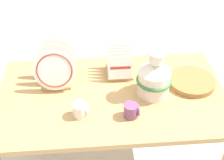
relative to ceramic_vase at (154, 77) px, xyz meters
The scene contains 7 objects.
display_table 0.33m from the ceramic_vase, behind, with size 1.42×0.81×0.73m.
ceramic_vase is the anchor object (origin of this frame).
dish_rack_round_plates 0.61m from the ceramic_vase, 166.70° to the left, with size 0.26×0.22×0.27m.
dish_rack_square_plates 0.29m from the ceramic_vase, 130.86° to the left, with size 0.17×0.19×0.18m.
wicker_charger_stack 0.30m from the ceramic_vase, 15.35° to the left, with size 0.30×0.30×0.04m.
mug_plum_glaze 0.26m from the ceramic_vase, 130.35° to the right, with size 0.09×0.08×0.09m.
mug_cream_glaze 0.48m from the ceramic_vase, 160.63° to the right, with size 0.09×0.08×0.09m.
Camera 1 is at (-0.12, -1.45, 2.00)m, focal length 50.00 mm.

